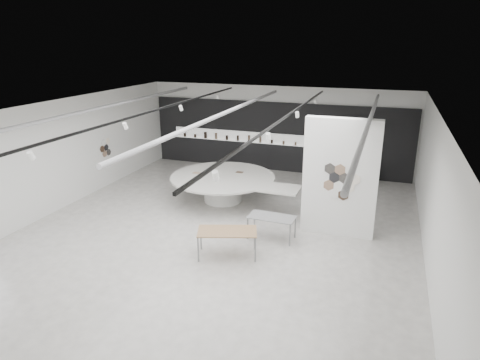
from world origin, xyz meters
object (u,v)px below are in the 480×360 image
(display_island, at_px, (225,185))
(kitchen_counter, at_px, (357,171))
(partition_column, at_px, (340,178))
(sample_table_wood, at_px, (227,233))
(sample_table_stone, at_px, (272,218))

(display_island, xyz_separation_m, kitchen_counter, (4.40, 4.12, -0.22))
(partition_column, distance_m, sample_table_wood, 3.80)
(partition_column, relative_size, kitchen_counter, 2.39)
(sample_table_wood, bearing_deg, sample_table_stone, 59.16)
(sample_table_wood, bearing_deg, partition_column, 42.88)
(display_island, relative_size, sample_table_stone, 3.51)
(sample_table_wood, xyz_separation_m, sample_table_stone, (0.87, 1.45, -0.05))
(sample_table_wood, relative_size, sample_table_stone, 1.27)
(display_island, bearing_deg, sample_table_stone, -43.64)
(kitchen_counter, bearing_deg, sample_table_wood, -103.92)
(kitchen_counter, bearing_deg, display_island, -131.56)
(partition_column, bearing_deg, sample_table_wood, -137.12)
(display_island, height_order, sample_table_wood, display_island)
(sample_table_stone, bearing_deg, display_island, 135.26)
(display_island, height_order, kitchen_counter, kitchen_counter)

